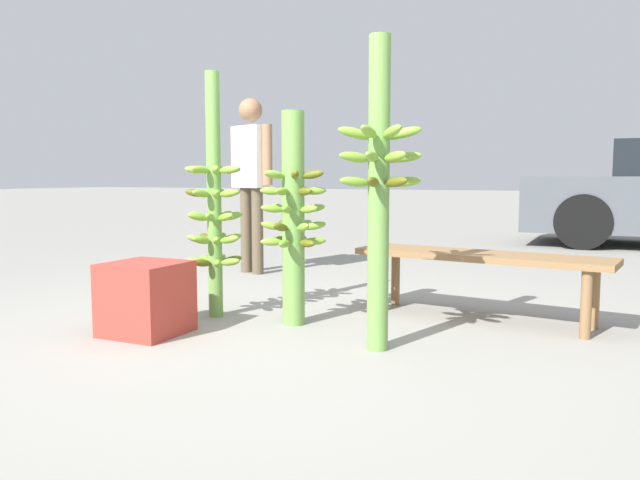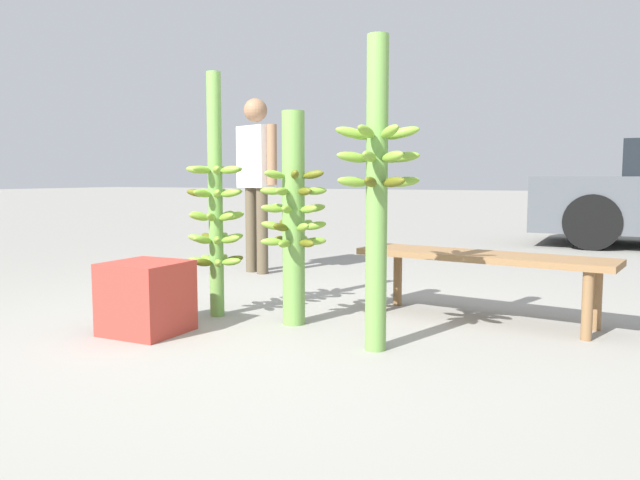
# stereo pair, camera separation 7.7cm
# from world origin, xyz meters

# --- Properties ---
(ground_plane) EXTENTS (80.00, 80.00, 0.00)m
(ground_plane) POSITION_xyz_m (0.00, 0.00, 0.00)
(ground_plane) COLOR gray
(banana_stalk_left) EXTENTS (0.37, 0.37, 1.56)m
(banana_stalk_left) POSITION_xyz_m (-0.62, 0.38, 0.72)
(banana_stalk_left) COLOR #6B9E47
(banana_stalk_left) RESTS_ON ground_plane
(banana_stalk_center) EXTENTS (0.41, 0.41, 1.29)m
(banana_stalk_center) POSITION_xyz_m (-0.06, 0.40, 0.66)
(banana_stalk_center) COLOR #6B9E47
(banana_stalk_center) RESTS_ON ground_plane
(banana_stalk_right) EXTENTS (0.44, 0.44, 1.61)m
(banana_stalk_right) POSITION_xyz_m (0.59, 0.08, 0.86)
(banana_stalk_right) COLOR #6B9E47
(banana_stalk_right) RESTS_ON ground_plane
(vendor_person) EXTENTS (0.56, 0.30, 1.62)m
(vendor_person) POSITION_xyz_m (-1.37, 2.05, 0.98)
(vendor_person) COLOR brown
(vendor_person) RESTS_ON ground_plane
(market_bench) EXTENTS (1.62, 0.59, 0.43)m
(market_bench) POSITION_xyz_m (0.94, 1.00, 0.37)
(market_bench) COLOR olive
(market_bench) RESTS_ON ground_plane
(produce_crate) EXTENTS (0.41, 0.41, 0.41)m
(produce_crate) POSITION_xyz_m (-0.72, -0.17, 0.21)
(produce_crate) COLOR #B2382D
(produce_crate) RESTS_ON ground_plane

